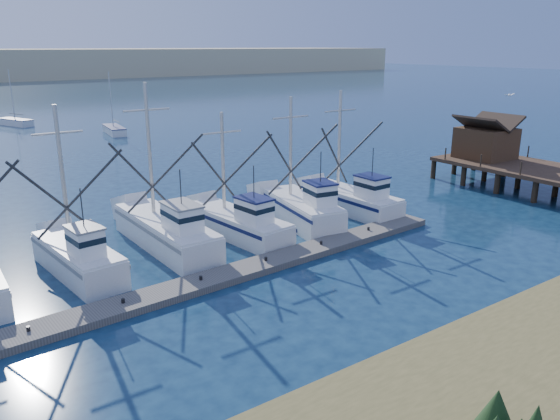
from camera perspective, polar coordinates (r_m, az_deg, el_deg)
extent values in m
plane|color=#0C2038|center=(27.89, 14.72, -7.83)|extent=(500.00, 500.00, 0.00)
cube|color=#5C5852|center=(28.76, -3.08, -6.10)|extent=(27.11, 3.49, 0.36)
cube|color=#4C331E|center=(50.55, 20.70, 6.56)|extent=(4.00, 4.00, 2.60)
cube|color=silver|center=(30.06, -20.33, -4.97)|extent=(3.00, 7.43, 1.50)
cube|color=white|center=(27.85, -19.63, -3.30)|extent=(1.48, 1.89, 1.50)
cylinder|color=#B7B2A8|center=(30.00, -21.79, 3.45)|extent=(0.22, 0.22, 7.09)
cube|color=silver|center=(32.59, -11.86, -2.46)|extent=(2.73, 9.54, 1.62)
cube|color=white|center=(29.98, -10.18, -0.92)|extent=(1.52, 2.34, 1.50)
cylinder|color=#B7B2A8|center=(32.86, -13.48, 6.08)|extent=(0.22, 0.22, 7.77)
cube|color=silver|center=(34.02, -4.61, -1.58)|extent=(3.38, 8.58, 1.32)
cube|color=white|center=(31.85, -2.72, -0.17)|extent=(1.63, 2.19, 1.50)
cylinder|color=#B7B2A8|center=(34.25, -5.98, 5.00)|extent=(0.22, 0.22, 6.17)
cube|color=silver|center=(36.12, 2.26, -0.18)|extent=(3.76, 7.73, 1.63)
cube|color=white|center=(34.25, 4.21, 1.56)|extent=(1.76, 2.03, 1.50)
cylinder|color=#B7B2A8|center=(36.13, 1.12, 6.55)|extent=(0.22, 0.22, 6.59)
cube|color=silver|center=(39.22, 7.34, 0.88)|extent=(2.87, 8.13, 1.37)
cube|color=white|center=(37.41, 9.53, 2.28)|extent=(1.55, 2.02, 1.50)
cylinder|color=#B7B2A8|center=(39.29, 6.22, 7.23)|extent=(0.22, 0.22, 7.02)
cube|color=silver|center=(77.01, -16.92, 7.96)|extent=(2.58, 6.64, 0.90)
cylinder|color=#B7B2A8|center=(76.82, -17.26, 10.97)|extent=(0.12, 0.12, 7.20)
cube|color=silver|center=(90.36, -25.88, 8.23)|extent=(4.04, 6.41, 0.90)
cylinder|color=#B7B2A8|center=(90.26, -26.24, 10.78)|extent=(0.12, 0.12, 7.20)
sphere|color=white|center=(41.89, 22.85, 11.01)|extent=(0.20, 0.20, 0.20)
cube|color=white|center=(41.64, 22.63, 11.03)|extent=(0.49, 0.12, 0.13)
cube|color=white|center=(42.14, 23.08, 11.04)|extent=(0.49, 0.12, 0.13)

